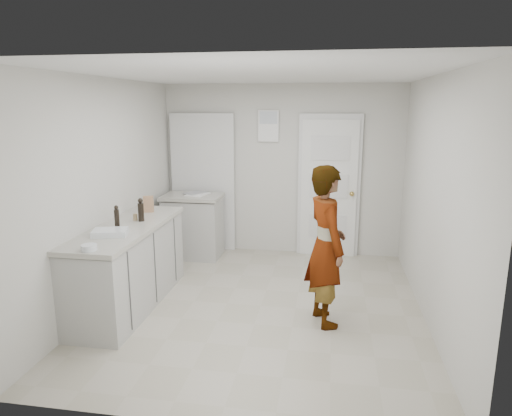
% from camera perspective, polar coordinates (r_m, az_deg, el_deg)
% --- Properties ---
extents(ground, '(4.00, 4.00, 0.00)m').
position_cam_1_polar(ground, '(5.23, 0.62, -12.13)').
color(ground, '#A49E8A').
rests_on(ground, ground).
extents(room_shell, '(4.00, 4.00, 4.00)m').
position_cam_1_polar(room_shell, '(6.80, 1.71, 2.82)').
color(room_shell, beige).
rests_on(room_shell, ground).
extents(main_counter, '(0.64, 1.96, 0.93)m').
position_cam_1_polar(main_counter, '(5.29, -15.56, -7.31)').
color(main_counter, '#B3B3AF').
rests_on(main_counter, ground).
extents(side_counter, '(0.84, 0.61, 0.93)m').
position_cam_1_polar(side_counter, '(6.78, -7.85, -2.50)').
color(side_counter, '#B3B3AF').
rests_on(side_counter, ground).
extents(person, '(0.59, 0.70, 1.64)m').
position_cam_1_polar(person, '(4.64, 8.74, -4.72)').
color(person, silver).
rests_on(person, ground).
extents(cake_mix_box, '(0.13, 0.10, 0.20)m').
position_cam_1_polar(cake_mix_box, '(5.68, -13.29, 0.47)').
color(cake_mix_box, '#8E6647').
rests_on(cake_mix_box, main_counter).
extents(spice_jar, '(0.05, 0.05, 0.07)m').
position_cam_1_polar(spice_jar, '(5.33, -14.86, -1.10)').
color(spice_jar, tan).
rests_on(spice_jar, main_counter).
extents(oil_cruet_a, '(0.07, 0.07, 0.26)m').
position_cam_1_polar(oil_cruet_a, '(5.26, -14.20, -0.27)').
color(oil_cruet_a, black).
rests_on(oil_cruet_a, main_counter).
extents(oil_cruet_b, '(0.05, 0.05, 0.24)m').
position_cam_1_polar(oil_cruet_b, '(5.07, -17.01, -1.05)').
color(oil_cruet_b, black).
rests_on(oil_cruet_b, main_counter).
extents(baking_dish, '(0.38, 0.32, 0.06)m').
position_cam_1_polar(baking_dish, '(4.80, -17.78, -2.95)').
color(baking_dish, silver).
rests_on(baking_dish, main_counter).
extents(egg_bowl, '(0.14, 0.14, 0.05)m').
position_cam_1_polar(egg_bowl, '(4.37, -20.15, -4.67)').
color(egg_bowl, silver).
rests_on(egg_bowl, main_counter).
extents(papers, '(0.32, 0.38, 0.01)m').
position_cam_1_polar(papers, '(6.68, -7.32, 1.71)').
color(papers, white).
rests_on(papers, side_counter).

